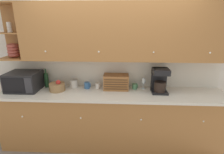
{
  "coord_description": "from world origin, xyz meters",
  "views": [
    {
      "loc": [
        0.13,
        -2.89,
        2.03
      ],
      "look_at": [
        0.0,
        -0.21,
        1.19
      ],
      "focal_mm": 28.0,
      "sensor_mm": 36.0,
      "label": 1
    }
  ],
  "objects": [
    {
      "name": "mug_blue_second",
      "position": [
        0.38,
        -0.13,
        1.0
      ],
      "size": [
        0.1,
        0.08,
        0.09
      ],
      "color": "#4C845B",
      "rests_on": "counter_unit"
    },
    {
      "name": "bread_box",
      "position": [
        0.07,
        -0.15,
        1.08
      ],
      "size": [
        0.41,
        0.25,
        0.25
      ],
      "color": "#996033",
      "rests_on": "counter_unit"
    },
    {
      "name": "mug",
      "position": [
        -0.42,
        -0.15,
        1.01
      ],
      "size": [
        0.11,
        0.09,
        0.11
      ],
      "color": "#38669E",
      "rests_on": "counter_unit"
    },
    {
      "name": "mug_patterned_third",
      "position": [
        -0.25,
        -0.14,
        1.0
      ],
      "size": [
        0.09,
        0.08,
        0.09
      ],
      "color": "silver",
      "rests_on": "counter_unit"
    },
    {
      "name": "coffee_maker",
      "position": [
        0.76,
        -0.25,
        1.15
      ],
      "size": [
        0.25,
        0.24,
        0.39
      ],
      "color": "black",
      "rests_on": "counter_unit"
    },
    {
      "name": "storage_canister",
      "position": [
        -0.66,
        -0.11,
        1.03
      ],
      "size": [
        0.13,
        0.13,
        0.14
      ],
      "color": "silver",
      "rests_on": "counter_unit"
    },
    {
      "name": "wall_back",
      "position": [
        0.0,
        0.03,
        1.3
      ],
      "size": [
        5.99,
        0.06,
        2.6
      ],
      "color": "silver",
      "rests_on": "ground_plane"
    },
    {
      "name": "upper_cabinets",
      "position": [
        0.16,
        -0.18,
        1.89
      ],
      "size": [
        3.59,
        0.38,
        0.85
      ],
      "color": "#A36B38",
      "rests_on": "backsplash_panel"
    },
    {
      "name": "counter_unit",
      "position": [
        -0.0,
        -0.31,
        0.48
      ],
      "size": [
        3.61,
        0.64,
        0.96
      ],
      "color": "#A36B38",
      "rests_on": "ground_plane"
    },
    {
      "name": "backsplash_panel",
      "position": [
        0.0,
        -0.01,
        1.21
      ],
      "size": [
        3.59,
        0.01,
        0.51
      ],
      "color": "silver",
      "rests_on": "counter_unit"
    },
    {
      "name": "microwave",
      "position": [
        -1.44,
        -0.26,
        1.11
      ],
      "size": [
        0.5,
        0.43,
        0.3
      ],
      "color": "black",
      "rests_on": "counter_unit"
    },
    {
      "name": "ground_plane",
      "position": [
        0.0,
        0.0,
        0.0
      ],
      "size": [
        24.0,
        24.0,
        0.0
      ],
      "primitive_type": "plane",
      "color": "slate"
    },
    {
      "name": "wine_glass",
      "position": [
        0.52,
        -0.12,
        1.09
      ],
      "size": [
        0.07,
        0.07,
        0.2
      ],
      "color": "silver",
      "rests_on": "counter_unit"
    },
    {
      "name": "fruit_basket",
      "position": [
        -0.89,
        -0.28,
        1.03
      ],
      "size": [
        0.25,
        0.25,
        0.19
      ],
      "color": "#937047",
      "rests_on": "counter_unit"
    },
    {
      "name": "wine_bottle",
      "position": [
        -1.13,
        -0.12,
        1.1
      ],
      "size": [
        0.07,
        0.07,
        0.32
      ],
      "color": "#19381E",
      "rests_on": "counter_unit"
    }
  ]
}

